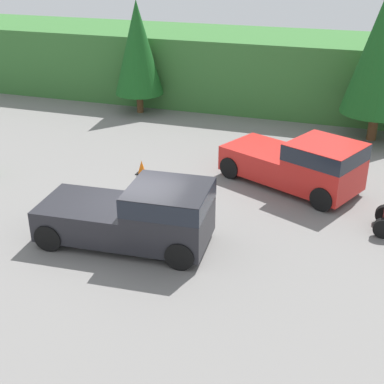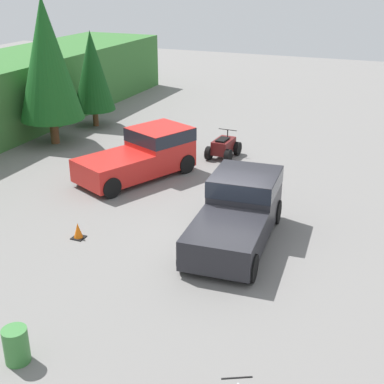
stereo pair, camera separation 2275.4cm
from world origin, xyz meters
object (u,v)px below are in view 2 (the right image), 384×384
object	(u,v)px
pickup_truck_red	(145,153)
traffic_cone	(78,231)
steel_barrel	(16,345)
quad_atv	(223,147)
pickup_truck_second	(239,209)

from	to	relation	value
pickup_truck_red	traffic_cone	xyz separation A→B (m)	(-6.12, -0.58, -0.78)
traffic_cone	steel_barrel	world-z (taller)	steel_barrel
pickup_truck_red	steel_barrel	xyz separation A→B (m)	(-11.81, -2.68, -0.60)
steel_barrel	quad_atv	bearing A→B (deg)	1.21
quad_atv	traffic_cone	bearing A→B (deg)	172.55
pickup_truck_second	steel_barrel	distance (m)	8.31
pickup_truck_second	quad_atv	size ratio (longest dim) A/B	2.75
pickup_truck_second	steel_barrel	world-z (taller)	pickup_truck_second
traffic_cone	steel_barrel	distance (m)	6.07
traffic_cone	quad_atv	bearing A→B (deg)	-10.45
pickup_truck_red	steel_barrel	distance (m)	12.13
traffic_cone	pickup_truck_red	bearing A→B (deg)	5.38
pickup_truck_red	quad_atv	bearing A→B (deg)	-9.06
traffic_cone	steel_barrel	bearing A→B (deg)	-159.68
pickup_truck_red	traffic_cone	distance (m)	6.19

